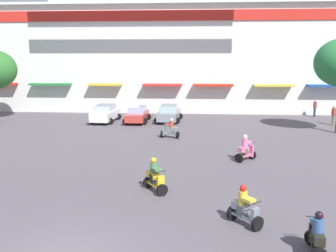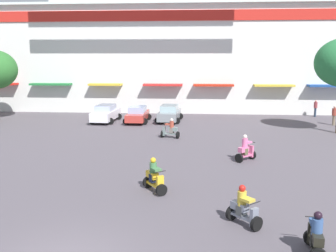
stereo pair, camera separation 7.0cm
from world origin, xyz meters
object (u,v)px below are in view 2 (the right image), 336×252
at_px(parked_car_1, 138,114).
at_px(scooter_rider_2, 154,178).
at_px(parked_car_0, 106,113).
at_px(scooter_rider_1, 316,237).
at_px(parked_car_2, 169,113).
at_px(scooter_rider_5, 246,150).
at_px(scooter_rider_7, 170,130).
at_px(pedestrian_0, 315,107).
at_px(pedestrian_1, 334,114).
at_px(scooter_rider_0, 243,209).

bearing_deg(parked_car_1, scooter_rider_2, -78.71).
relative_size(parked_car_0, scooter_rider_1, 3.07).
xyz_separation_m(parked_car_2, scooter_rider_5, (5.40, -13.21, -0.12)).
bearing_deg(scooter_rider_7, scooter_rider_1, -71.35).
bearing_deg(scooter_rider_5, parked_car_1, 123.38).
xyz_separation_m(parked_car_1, scooter_rider_5, (8.28, -12.57, -0.09)).
height_order(scooter_rider_2, pedestrian_0, pedestrian_0).
relative_size(parked_car_1, scooter_rider_7, 2.85).
xyz_separation_m(parked_car_0, scooter_rider_7, (6.48, -6.63, -0.18)).
relative_size(scooter_rider_1, pedestrian_1, 0.84).
bearing_deg(scooter_rider_2, parked_car_1, 101.29).
relative_size(parked_car_1, pedestrian_1, 2.45).
bearing_deg(scooter_rider_2, parked_car_2, 92.19).
relative_size(scooter_rider_5, pedestrian_0, 0.92).
distance_m(parked_car_0, pedestrian_0, 20.74).
xyz_separation_m(scooter_rider_0, scooter_rider_2, (-3.56, 3.18, 0.04)).
bearing_deg(scooter_rider_5, scooter_rider_2, -130.70).
bearing_deg(scooter_rider_7, parked_car_1, 117.88).
bearing_deg(pedestrian_0, scooter_rider_1, -106.43).
height_order(scooter_rider_1, scooter_rider_7, scooter_rider_7).
height_order(scooter_rider_2, scooter_rider_7, scooter_rider_2).
relative_size(scooter_rider_2, pedestrian_0, 0.91).
distance_m(parked_car_0, scooter_rider_2, 19.20).
relative_size(parked_car_2, scooter_rider_0, 2.97).
relative_size(parked_car_2, scooter_rider_5, 2.80).
distance_m(parked_car_2, scooter_rider_0, 22.25).
height_order(pedestrian_0, pedestrian_1, pedestrian_1).
relative_size(parked_car_0, pedestrian_0, 2.62).
height_order(scooter_rider_2, scooter_rider_5, scooter_rider_5).
distance_m(scooter_rider_5, pedestrian_1, 15.39).
distance_m(scooter_rider_5, scooter_rider_7, 7.64).
distance_m(parked_car_2, scooter_rider_7, 7.28).
distance_m(scooter_rider_0, pedestrian_1, 23.37).
xyz_separation_m(scooter_rider_5, scooter_rider_7, (-4.78, 5.95, -0.03)).
distance_m(parked_car_0, parked_car_2, 5.90).
bearing_deg(scooter_rider_1, scooter_rider_5, 94.34).
bearing_deg(scooter_rider_5, scooter_rider_0, -97.41).
bearing_deg(scooter_rider_7, parked_car_2, 94.84).
bearing_deg(parked_car_2, scooter_rider_1, -75.40).
bearing_deg(scooter_rider_0, scooter_rider_7, 104.10).
bearing_deg(scooter_rider_7, scooter_rider_0, -75.90).
xyz_separation_m(scooter_rider_0, pedestrian_1, (10.29, 20.98, 0.37)).
relative_size(parked_car_2, pedestrian_1, 2.55).
xyz_separation_m(parked_car_0, pedestrian_1, (20.43, -0.23, 0.18)).
bearing_deg(parked_car_1, scooter_rider_5, -56.62).
height_order(parked_car_0, parked_car_2, parked_car_0).
xyz_separation_m(parked_car_0, parked_car_2, (5.87, 0.62, -0.02)).
relative_size(parked_car_0, pedestrian_1, 2.59).
bearing_deg(scooter_rider_5, pedestrian_1, 53.43).
bearing_deg(scooter_rider_1, parked_car_0, 117.49).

